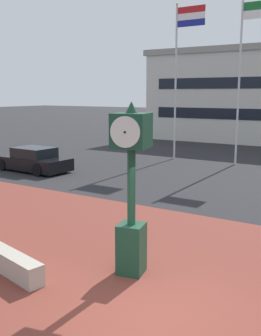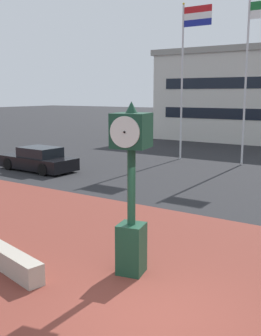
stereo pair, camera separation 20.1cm
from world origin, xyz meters
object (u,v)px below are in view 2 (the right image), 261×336
Objects in this scene: flagpole_primary at (186,66)px; street_clock at (131,185)px; flagpole_secondary at (250,69)px; car_street_mid at (38,160)px.

street_clock is at bearing -67.89° from flagpole_primary.
flagpole_secondary is (-2.43, 15.63, 3.38)m from street_clock.
street_clock is 0.86× the size of car_street_mid.
car_street_mid is at bearing 132.52° from street_clock.
flagpole_primary is (4.86, 7.81, 5.18)m from car_street_mid.
flagpole_secondary is at bearing 86.27° from street_clock.
flagpole_primary is at bearing -180.00° from flagpole_secondary.
car_street_mid is 0.49× the size of flagpole_primary.
flagpole_secondary is at bearing -45.74° from car_street_mid.
flagpole_primary is at bearing 99.55° from street_clock.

